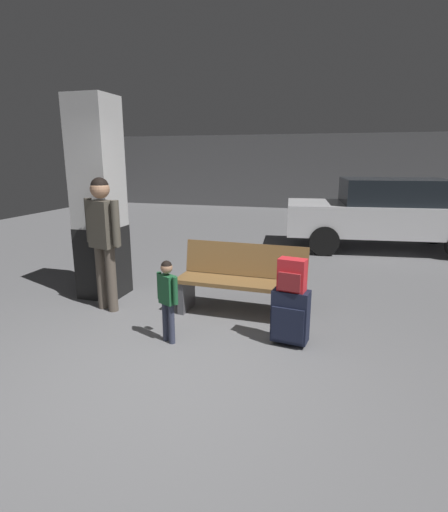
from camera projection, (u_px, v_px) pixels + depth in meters
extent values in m
cube|color=slate|center=(255.00, 269.00, 7.34)|extent=(18.00, 18.00, 0.10)
cube|color=#565658|center=(304.00, 172.00, 15.24)|extent=(18.00, 0.12, 2.80)
cube|color=black|center=(104.00, 261.00, 5.70)|extent=(0.57, 0.57, 1.00)
cube|color=#B2B2B2|center=(96.00, 163.00, 5.37)|extent=(0.56, 0.56, 1.74)
cube|color=brown|center=(240.00, 283.00, 4.92)|extent=(1.61, 0.49, 0.05)
cube|color=brown|center=(245.00, 260.00, 5.10)|extent=(1.60, 0.16, 0.42)
cube|color=#4C4C51|center=(186.00, 294.00, 5.20)|extent=(0.09, 0.40, 0.41)
cube|color=#4C4C51|center=(297.00, 307.00, 4.76)|extent=(0.09, 0.40, 0.41)
cube|color=#191E33|center=(290.00, 316.00, 4.20)|extent=(0.40, 0.25, 0.56)
cube|color=#191E33|center=(287.00, 325.00, 4.11)|extent=(0.34, 0.07, 0.36)
cube|color=#A5A5AA|center=(293.00, 289.00, 4.20)|extent=(0.14, 0.04, 0.02)
cylinder|color=black|center=(277.00, 336.00, 4.41)|extent=(0.02, 0.05, 0.04)
cylinder|color=black|center=(306.00, 341.00, 4.28)|extent=(0.02, 0.05, 0.04)
cube|color=red|center=(292.00, 275.00, 4.09)|extent=(0.30, 0.21, 0.34)
cube|color=maroon|center=(289.00, 282.00, 4.02)|extent=(0.23, 0.07, 0.19)
cylinder|color=black|center=(293.00, 260.00, 4.05)|extent=(0.06, 0.03, 0.02)
cylinder|color=#33384C|center=(172.00, 324.00, 4.25)|extent=(0.07, 0.07, 0.44)
cylinder|color=#33384C|center=(166.00, 321.00, 4.31)|extent=(0.07, 0.07, 0.44)
cube|color=#1E5933|center=(167.00, 289.00, 4.19)|extent=(0.21, 0.17, 0.31)
cylinder|color=#1E5933|center=(175.00, 291.00, 4.10)|extent=(0.05, 0.05, 0.30)
cylinder|color=#1E5933|center=(160.00, 285.00, 4.27)|extent=(0.05, 0.05, 0.30)
sphere|color=#A87A5B|center=(167.00, 268.00, 4.13)|extent=(0.12, 0.12, 0.12)
sphere|color=black|center=(166.00, 266.00, 4.13)|extent=(0.11, 0.11, 0.11)
cylinder|color=#E5D84C|center=(170.00, 285.00, 4.29)|extent=(0.06, 0.06, 0.10)
cylinder|color=red|center=(170.00, 278.00, 4.27)|extent=(0.01, 0.01, 0.06)
cylinder|color=brown|center=(112.00, 280.00, 5.11)|extent=(0.13, 0.13, 0.84)
cylinder|color=brown|center=(101.00, 278.00, 5.21)|extent=(0.13, 0.13, 0.84)
cube|color=#4C473D|center=(102.00, 224.00, 4.98)|extent=(0.39, 0.29, 0.59)
cylinder|color=#4C473D|center=(116.00, 224.00, 4.85)|extent=(0.10, 0.10, 0.56)
cylinder|color=#4C473D|center=(89.00, 220.00, 5.11)|extent=(0.10, 0.10, 0.56)
sphere|color=#A87A5B|center=(100.00, 189.00, 4.88)|extent=(0.24, 0.24, 0.24)
sphere|color=black|center=(100.00, 186.00, 4.87)|extent=(0.22, 0.22, 0.22)
cube|color=silver|center=(384.00, 218.00, 8.56)|extent=(4.28, 2.19, 0.64)
cube|color=black|center=(394.00, 191.00, 8.40)|extent=(2.27, 1.79, 0.52)
cylinder|color=black|center=(324.00, 241.00, 8.09)|extent=(0.62, 0.27, 0.60)
cylinder|color=black|center=(319.00, 227.00, 9.62)|extent=(0.62, 0.27, 0.60)
cylinder|color=black|center=(434.00, 231.00, 9.21)|extent=(0.62, 0.27, 0.60)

